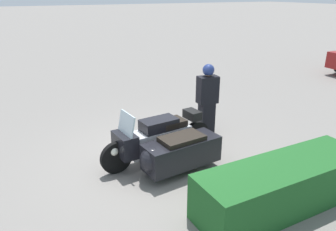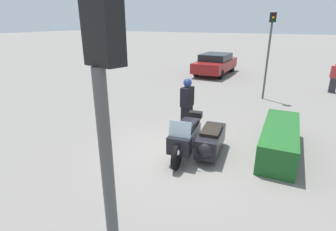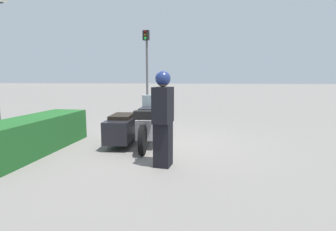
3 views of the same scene
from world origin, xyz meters
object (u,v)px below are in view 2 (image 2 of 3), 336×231
Objects in this scene: parked_car_background at (215,63)px; pedestrian_bystander at (334,77)px; traffic_light_far at (269,45)px; police_motorcycle at (199,139)px; hedge_bush_curbside at (279,139)px; officer_rider at (187,103)px; traffic_light_near at (112,181)px.

parked_car_background is 2.92× the size of pedestrian_bystander.
traffic_light_far is 4.44m from pedestrian_bystander.
police_motorcycle reaches higher than hedge_bush_curbside.
officer_rider is at bearing -30.80° from pedestrian_bystander.
police_motorcycle is at bearing -164.13° from parked_car_background.
officer_rider is 0.45× the size of traffic_light_far.
traffic_light_far is at bearing 166.41° from police_motorcycle.
police_motorcycle is 10.06m from pedestrian_bystander.
traffic_light_far is 2.45× the size of pedestrian_bystander.
hedge_bush_curbside is 1.94× the size of pedestrian_bystander.
officer_rider is 1.11× the size of pedestrian_bystander.
officer_rider is 5.48m from traffic_light_far.
pedestrian_bystander is at bearing -116.60° from officer_rider.
parked_car_background is (-5.01, -3.69, -1.72)m from traffic_light_far.
traffic_light_near is (6.41, 1.85, 1.42)m from officer_rider.
traffic_light_near is (4.83, 0.90, 1.87)m from police_motorcycle.
officer_rider is 6.83m from traffic_light_near.
officer_rider is 10.05m from parked_car_background.
officer_rider is 0.57× the size of hedge_bush_curbside.
traffic_light_far is (-5.40, -0.98, 2.08)m from hedge_bush_curbside.
traffic_light_near reaches higher than hedge_bush_curbside.
police_motorcycle is 1.46× the size of officer_rider.
police_motorcycle is at bearing 127.79° from officer_rider.
parked_car_background is 7.12m from pedestrian_bystander.
officer_rider reaches higher than hedge_bush_curbside.
police_motorcycle is 1.90m from officer_rider.
hedge_bush_curbside is at bearing -11.89° from pedestrian_bystander.
hedge_bush_curbside is 0.79× the size of traffic_light_far.
traffic_light_far is 0.84× the size of parked_car_background.
officer_rider is 3.01m from hedge_bush_curbside.
officer_rider is (-1.58, -0.96, 0.44)m from police_motorcycle.
pedestrian_bystander is (-8.14, 2.07, 0.40)m from hedge_bush_curbside.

